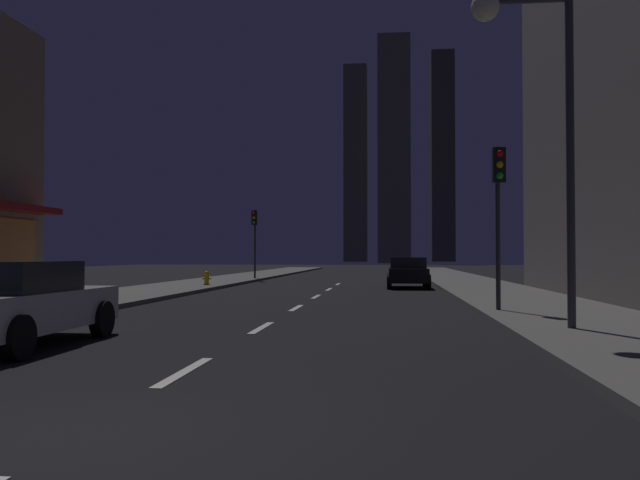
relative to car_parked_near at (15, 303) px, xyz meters
name	(u,v)px	position (x,y,z in m)	size (l,w,h in m)	color
ground_plane	(342,283)	(3.60, 26.83, -0.79)	(78.00, 136.00, 0.10)	black
sidewalk_right	(465,281)	(10.60, 26.83, -0.67)	(4.00, 76.00, 0.15)	#605E59
sidewalk_left	(223,280)	(-3.40, 26.83, -0.67)	(4.00, 76.00, 0.15)	#605E59
lane_marking_center	(296,308)	(3.60, 8.43, -0.73)	(0.16, 33.40, 0.01)	silver
skyscraper_distant_tall	(356,164)	(-1.61, 145.57, 22.91)	(5.52, 5.55, 47.30)	brown
skyscraper_distant_mid	(394,150)	(7.41, 120.24, 22.05)	(6.50, 6.03, 45.58)	#645F4B
skyscraper_distant_short	(442,157)	(19.72, 153.20, 25.41)	(5.70, 6.74, 52.30)	#464234
car_parked_near	(15,303)	(0.00, 0.00, 0.00)	(1.98, 4.24, 1.45)	silver
car_parked_far	(408,272)	(7.20, 20.68, 0.00)	(1.98, 4.24, 1.45)	black
fire_hydrant_far_left	(207,278)	(-2.30, 19.63, -0.29)	(0.42, 0.30, 0.65)	gold
traffic_light_near_right	(499,191)	(9.10, 6.58, 2.45)	(0.32, 0.48, 4.20)	#2D2D2D
traffic_light_far_left	(255,229)	(-1.90, 28.70, 2.45)	(0.32, 0.48, 4.20)	#2D2D2D
street_lamp_right	(526,76)	(8.98, 2.58, 4.33)	(1.96, 0.56, 6.58)	#38383D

